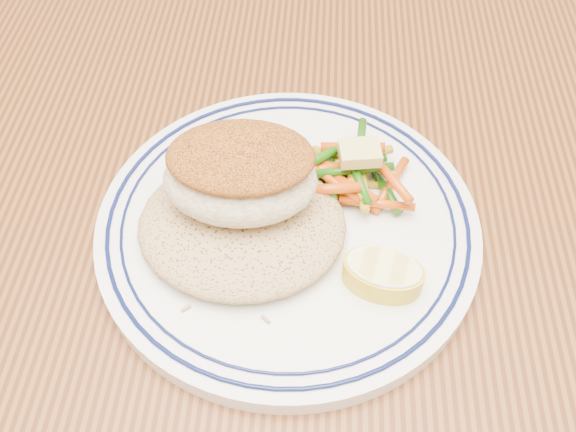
# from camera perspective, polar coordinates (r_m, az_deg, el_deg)

# --- Properties ---
(dining_table) EXTENTS (1.50, 0.90, 0.75)m
(dining_table) POSITION_cam_1_polar(r_m,az_deg,el_deg) (0.56, 4.75, -6.70)
(dining_table) COLOR #48230E
(dining_table) RESTS_ON ground
(plate) EXTENTS (0.28, 0.28, 0.02)m
(plate) POSITION_cam_1_polar(r_m,az_deg,el_deg) (0.47, 0.00, -0.80)
(plate) COLOR white
(plate) RESTS_ON dining_table
(rice_pilaf) EXTENTS (0.15, 0.13, 0.03)m
(rice_pilaf) POSITION_cam_1_polar(r_m,az_deg,el_deg) (0.45, -4.13, -0.49)
(rice_pilaf) COLOR #A88354
(rice_pilaf) RESTS_ON plate
(fish_fillet) EXTENTS (0.11, 0.08, 0.05)m
(fish_fillet) POSITION_cam_1_polar(r_m,az_deg,el_deg) (0.43, -4.25, 3.77)
(fish_fillet) COLOR beige
(fish_fillet) RESTS_ON rice_pilaf
(vegetable_pile) EXTENTS (0.10, 0.10, 0.03)m
(vegetable_pile) POSITION_cam_1_polar(r_m,az_deg,el_deg) (0.48, 5.35, 3.67)
(vegetable_pile) COLOR gold
(vegetable_pile) RESTS_ON plate
(butter_pat) EXTENTS (0.03, 0.03, 0.01)m
(butter_pat) POSITION_cam_1_polar(r_m,az_deg,el_deg) (0.47, 6.39, 5.61)
(butter_pat) COLOR #D4C167
(butter_pat) RESTS_ON vegetable_pile
(lemon_wedge) EXTENTS (0.06, 0.06, 0.02)m
(lemon_wedge) POSITION_cam_1_polar(r_m,az_deg,el_deg) (0.43, 8.43, -5.06)
(lemon_wedge) COLOR yellow
(lemon_wedge) RESTS_ON plate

